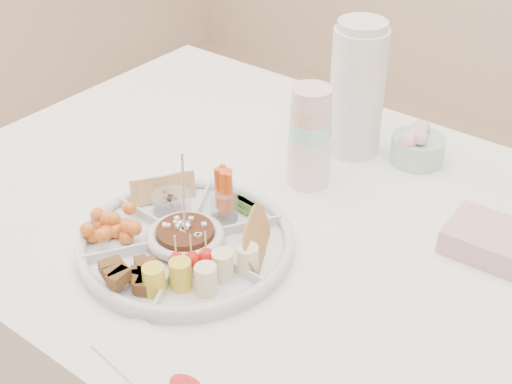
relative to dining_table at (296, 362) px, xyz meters
The scene contains 14 objects.
dining_table is the anchor object (origin of this frame).
party_tray 0.46m from the dining_table, 120.48° to the right, with size 0.38×0.38×0.04m, color silver.
bean_dip 0.47m from the dining_table, 120.48° to the right, with size 0.10×0.10×0.04m, color #402313.
tortillas 0.44m from the dining_table, 89.69° to the right, with size 0.11×0.11×0.06m, color #A2702B, non-canonical shape.
carrot_cucumber 0.46m from the dining_table, 148.82° to the right, with size 0.10×0.10×0.09m, color #EA5B1A, non-canonical shape.
pita_raisins 0.49m from the dining_table, 150.90° to the right, with size 0.10×0.10×0.05m, color tan, non-canonical shape.
cherries 0.54m from the dining_table, 132.19° to the right, with size 0.12×0.12×0.05m, color #CC6A0B, non-canonical shape.
granola_chunks 0.54m from the dining_table, 110.51° to the right, with size 0.10×0.10×0.04m, color brown, non-canonical shape.
banana_tomato 0.51m from the dining_table, 91.27° to the right, with size 0.12×0.12×0.10m, color #FFE58E, non-canonical shape.
cup_stack 0.52m from the dining_table, 119.95° to the left, with size 0.09×0.09×0.24m, color silver.
thermos 0.61m from the dining_table, 103.15° to the left, with size 0.11×0.11×0.30m, color white.
flower_bowl 0.54m from the dining_table, 78.86° to the left, with size 0.11×0.11×0.09m, color #A9C0B5.
napkin_stack 0.52m from the dining_table, 23.55° to the left, with size 0.14×0.12×0.05m, color #D4A0A1.
placemat 0.58m from the dining_table, 80.45° to the right, with size 0.27×0.09×0.01m, color white.
Camera 1 is at (0.60, -0.91, 1.55)m, focal length 50.00 mm.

